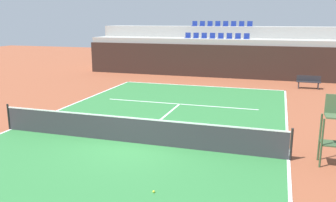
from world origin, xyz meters
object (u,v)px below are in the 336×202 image
object	(u,v)px
tennis_net	(133,130)
tennis_ball_0	(154,192)
umpire_chair	(334,128)
player_bench	(309,81)

from	to	relation	value
tennis_net	tennis_ball_0	xyz separation A→B (m)	(2.03, -3.41, -0.47)
tennis_net	umpire_chair	bearing A→B (deg)	0.48
umpire_chair	tennis_ball_0	bearing A→B (deg)	-143.39
umpire_chair	tennis_ball_0	distance (m)	5.92
tennis_ball_0	umpire_chair	bearing A→B (deg)	36.61
player_bench	tennis_ball_0	distance (m)	17.31
tennis_net	player_bench	world-z (taller)	tennis_net
tennis_net	umpire_chair	distance (m)	6.73
tennis_net	tennis_ball_0	distance (m)	4.00
tennis_net	umpire_chair	world-z (taller)	umpire_chair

